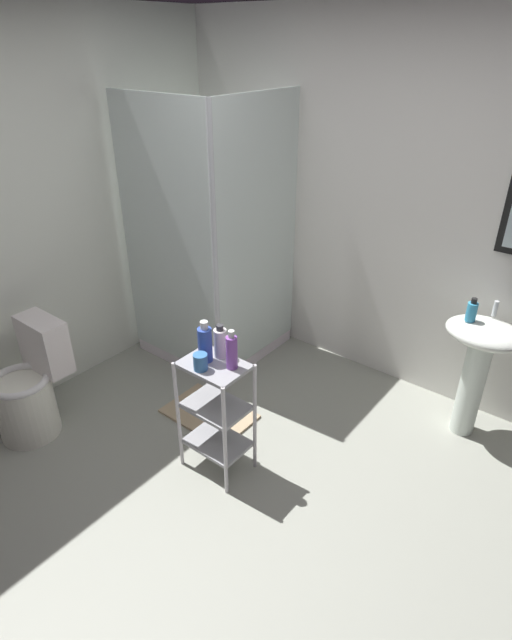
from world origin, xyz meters
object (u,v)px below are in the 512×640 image
Objects in this scene: shower_stall at (215,302)px; lotion_bottle_white at (220,342)px; shampoo_bottle_blue at (205,344)px; conditioner_bottle_purple at (232,352)px; toilet at (30,389)px; hand_soap_bottle at (472,311)px; pedestal_sink at (479,356)px; bath_mat at (209,414)px; storage_cart at (216,408)px; rinse_cup at (200,362)px.

shower_stall is 1.25m from lotion_bottle_white.
conditioner_bottle_purple is at bearing 12.69° from shampoo_bottle_blue.
hand_soap_bottle is at bearing 38.81° from toilet.
conditioner_bottle_purple is (0.96, -0.90, 0.38)m from shower_stall.
pedestal_sink reaches higher than toilet.
shampoo_bottle_blue is at bearing -114.44° from lotion_bottle_white.
bath_mat is at bearing 149.74° from conditioner_bottle_purple.
pedestal_sink is at bearing 37.99° from toilet.
shower_stall is at bearing 132.59° from storage_cart.
storage_cart is 0.64m from bath_mat.
shampoo_bottle_blue reaches higher than storage_cart.
hand_soap_bottle is 0.64× the size of conditioner_bottle_purple.
toilet is 1.30m from rinse_cup.
pedestal_sink is 1.79m from bath_mat.
shampoo_bottle_blue is 0.11m from rinse_cup.
conditioner_bottle_purple is 0.16m from shampoo_bottle_blue.
pedestal_sink is at bearing 14.81° from hand_soap_bottle.
pedestal_sink is 3.34× the size of shampoo_bottle_blue.
rinse_cup is at bearing -127.05° from hand_soap_bottle.
toilet is at bearing -153.34° from lotion_bottle_white.
hand_soap_bottle is 1.63m from rinse_cup.
lotion_bottle_white is at bearing -33.33° from bath_mat.
shower_stall is at bearing -170.99° from pedestal_sink.
hand_soap_bottle reaches higher than storage_cart.
toilet reaches higher than storage_cart.
shampoo_bottle_blue is (-1.11, -1.24, 0.27)m from pedestal_sink.
rinse_cup is at bearing -105.21° from storage_cart.
shampoo_bottle_blue is (1.11, 0.49, 0.53)m from toilet.
shower_stall is at bearing 78.04° from toilet.
shower_stall is 1.47m from toilet.
bath_mat is (-1.42, -0.93, -0.57)m from pedestal_sink.
bath_mat is (-0.31, 0.31, -0.84)m from shampoo_bottle_blue.
pedestal_sink is 1.63m from storage_cart.
shower_stall reaches higher than pedestal_sink.
conditioner_bottle_purple reaches higher than hand_soap_bottle.
lotion_bottle_white is (1.14, 0.57, 0.51)m from toilet.
hand_soap_bottle is 1.50m from lotion_bottle_white.
hand_soap_bottle reaches higher than toilet.
rinse_cup is (-0.12, -0.12, -0.05)m from conditioner_bottle_purple.
storage_cart is 0.42m from conditioner_bottle_purple.
pedestal_sink is 1.69m from shampoo_bottle_blue.
toilet is 3.84× the size of lotion_bottle_white.
conditioner_bottle_purple reaches higher than bath_mat.
conditioner_bottle_purple is at bearing -43.14° from shower_stall.
pedestal_sink is at bearing 47.13° from lotion_bottle_white.
shampoo_bottle_blue reaches higher than bath_mat.
pedestal_sink is 1.35× the size of bath_mat.
conditioner_bottle_purple is at bearing -128.37° from pedestal_sink.
conditioner_bottle_purple is at bearing 44.22° from rinse_cup.
conditioner_bottle_purple is 0.18m from rinse_cup.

